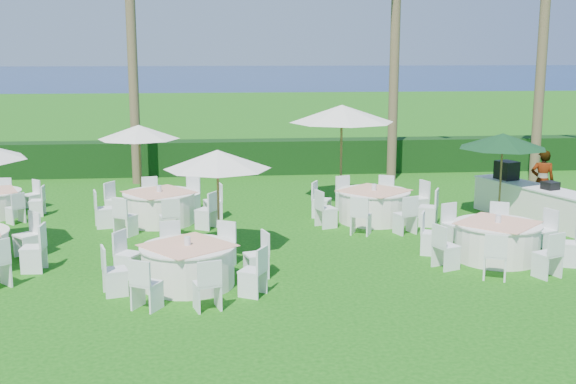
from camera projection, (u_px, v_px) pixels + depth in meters
name	position (u px, v px, depth m)	size (l,w,h in m)	color
ground	(205.00, 279.00, 14.04)	(120.00, 120.00, 0.00)	#124F0D
hedge	(210.00, 158.00, 25.64)	(34.00, 1.00, 1.20)	black
ocean	(215.00, 77.00, 113.59)	(260.00, 260.00, 0.00)	#071E4C
banquet_table_b	(188.00, 264.00, 13.60)	(3.14, 3.14, 0.96)	white
banquet_table_c	(497.00, 240.00, 15.30)	(3.11, 3.11, 0.97)	white
banquet_table_e	(160.00, 207.00, 18.51)	(3.24, 3.24, 0.98)	white
banquet_table_f	(374.00, 205.00, 18.67)	(3.20, 3.20, 0.99)	white
umbrella_b	(217.00, 159.00, 15.24)	(2.29, 2.29, 2.32)	brown
umbrella_c	(139.00, 132.00, 20.48)	(2.31, 2.31, 2.28)	brown
umbrella_d	(342.00, 114.00, 20.43)	(3.00, 3.00, 2.85)	brown
umbrella_green	(503.00, 141.00, 18.68)	(2.30, 2.30, 2.26)	brown
buffet_table	(536.00, 203.00, 18.62)	(2.16, 4.06, 1.43)	white
staff_person	(542.00, 181.00, 19.71)	(0.62, 0.41, 1.71)	gray
palm_b	(131.00, 18.00, 22.99)	(4.31, 4.33, 9.80)	brown
palm_d	(395.00, 50.00, 23.93)	(4.41, 4.08, 7.81)	brown
palm_e	(544.00, 25.00, 22.68)	(4.41, 4.03, 9.37)	brown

